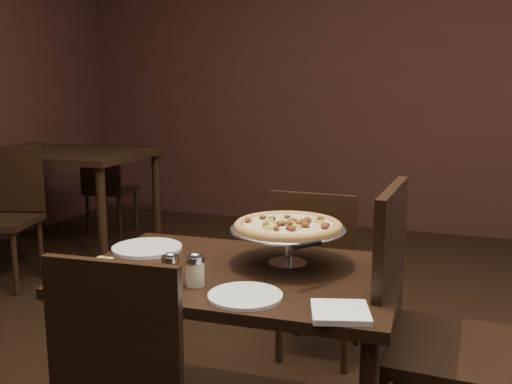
% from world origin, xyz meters
% --- Properties ---
extents(room, '(6.04, 7.04, 2.84)m').
position_xyz_m(room, '(0.06, 0.03, 1.40)').
color(room, black).
rests_on(room, ground).
extents(dining_table, '(1.12, 0.77, 0.68)m').
position_xyz_m(dining_table, '(-0.06, 0.02, 0.59)').
color(dining_table, black).
rests_on(dining_table, ground).
extents(background_table, '(1.31, 0.87, 0.82)m').
position_xyz_m(background_table, '(-2.20, 1.83, 0.71)').
color(background_table, black).
rests_on(background_table, ground).
extents(pizza_stand, '(0.41, 0.41, 0.17)m').
position_xyz_m(pizza_stand, '(0.09, 0.15, 0.82)').
color(pizza_stand, silver).
rests_on(pizza_stand, dining_table).
extents(parmesan_shaker, '(0.06, 0.06, 0.11)m').
position_xyz_m(parmesan_shaker, '(-0.13, -0.17, 0.73)').
color(parmesan_shaker, beige).
rests_on(parmesan_shaker, dining_table).
extents(pepper_flake_shaker, '(0.06, 0.06, 0.10)m').
position_xyz_m(pepper_flake_shaker, '(-0.21, -0.17, 0.73)').
color(pepper_flake_shaker, '#9C190E').
rests_on(pepper_flake_shaker, dining_table).
extents(packet_caddy, '(0.08, 0.08, 0.06)m').
position_xyz_m(packet_caddy, '(-0.45, -0.18, 0.71)').
color(packet_caddy, black).
rests_on(packet_caddy, dining_table).
extents(napkin_stack, '(0.20, 0.20, 0.02)m').
position_xyz_m(napkin_stack, '(0.35, -0.24, 0.69)').
color(napkin_stack, white).
rests_on(napkin_stack, dining_table).
extents(plate_left, '(0.27, 0.27, 0.01)m').
position_xyz_m(plate_left, '(-0.48, 0.14, 0.69)').
color(plate_left, white).
rests_on(plate_left, dining_table).
extents(plate_near, '(0.23, 0.23, 0.01)m').
position_xyz_m(plate_near, '(0.06, -0.21, 0.69)').
color(plate_near, white).
rests_on(plate_near, dining_table).
extents(serving_spatula, '(0.14, 0.14, 0.02)m').
position_xyz_m(serving_spatula, '(0.21, -0.05, 0.81)').
color(serving_spatula, silver).
rests_on(serving_spatula, pizza_stand).
extents(chair_far, '(0.39, 0.39, 0.84)m').
position_xyz_m(chair_far, '(0.04, 0.79, 0.46)').
color(chair_far, black).
rests_on(chair_far, ground).
extents(chair_side, '(0.48, 0.48, 0.99)m').
position_xyz_m(chair_side, '(0.58, 0.08, 0.54)').
color(chair_side, black).
rests_on(chair_side, ground).
extents(bg_chair_far, '(0.41, 0.41, 0.81)m').
position_xyz_m(bg_chair_far, '(-2.25, 2.47, 0.44)').
color(bg_chair_far, black).
rests_on(bg_chair_far, ground).
extents(bg_chair_near, '(0.52, 0.52, 0.91)m').
position_xyz_m(bg_chair_near, '(-2.16, 1.18, 0.50)').
color(bg_chair_near, black).
rests_on(bg_chair_near, ground).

